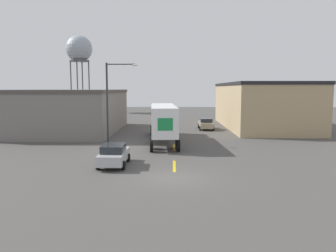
# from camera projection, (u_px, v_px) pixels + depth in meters

# --- Properties ---
(ground_plane) EXTENTS (160.00, 160.00, 0.00)m
(ground_plane) POSITION_uv_depth(u_px,v_px,m) (174.00, 178.00, 20.44)
(ground_plane) COLOR #4C4947
(road_centerline) EXTENTS (0.20, 18.63, 0.01)m
(road_centerline) POSITION_uv_depth(u_px,v_px,m) (174.00, 147.00, 31.13)
(road_centerline) COLOR gold
(road_centerline) RESTS_ON ground_plane
(warehouse_left) EXTENTS (13.51, 18.41, 5.42)m
(warehouse_left) POSITION_uv_depth(u_px,v_px,m) (66.00, 110.00, 42.82)
(warehouse_left) COLOR slate
(warehouse_left) RESTS_ON ground_plane
(warehouse_right) EXTENTS (10.38, 22.04, 6.40)m
(warehouse_right) POSITION_uv_depth(u_px,v_px,m) (261.00, 105.00, 47.20)
(warehouse_right) COLOR tan
(warehouse_right) RESTS_ON ground_plane
(semi_truck) EXTENTS (3.44, 13.45, 3.87)m
(semi_truck) POSITION_uv_depth(u_px,v_px,m) (163.00, 119.00, 34.43)
(semi_truck) COLOR silver
(semi_truck) RESTS_ON ground_plane
(parked_car_right_far) EXTENTS (1.97, 4.15, 1.54)m
(parked_car_right_far) POSITION_uv_depth(u_px,v_px,m) (206.00, 124.00, 44.74)
(parked_car_right_far) COLOR tan
(parked_car_right_far) RESTS_ON ground_plane
(parked_car_left_near) EXTENTS (1.97, 4.15, 1.54)m
(parked_car_left_near) POSITION_uv_depth(u_px,v_px,m) (114.00, 155.00, 23.68)
(parked_car_left_near) COLOR #B2B2B7
(parked_car_left_near) RESTS_ON ground_plane
(water_tower) EXTENTS (6.17, 6.17, 17.98)m
(water_tower) POSITION_uv_depth(u_px,v_px,m) (79.00, 50.00, 76.85)
(water_tower) COLOR #47474C
(water_tower) RESTS_ON ground_plane
(street_lamp) EXTENTS (3.23, 0.32, 8.12)m
(street_lamp) POSITION_uv_depth(u_px,v_px,m) (111.00, 96.00, 33.00)
(street_lamp) COLOR #2D2D30
(street_lamp) RESTS_ON ground_plane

